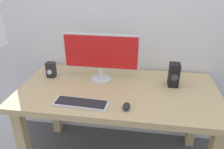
# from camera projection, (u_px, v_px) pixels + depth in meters

# --- Properties ---
(desk) EXTENTS (1.55, 0.79, 0.75)m
(desk) POSITION_uv_depth(u_px,v_px,m) (118.00, 100.00, 1.76)
(desk) COLOR tan
(desk) RESTS_ON ground_plane
(monitor) EXTENTS (0.61, 0.17, 0.39)m
(monitor) POSITION_uv_depth(u_px,v_px,m) (101.00, 54.00, 1.76)
(monitor) COLOR silver
(monitor) RESTS_ON desk
(keyboard_primary) EXTENTS (0.39, 0.14, 0.02)m
(keyboard_primary) POSITION_uv_depth(u_px,v_px,m) (81.00, 103.00, 1.51)
(keyboard_primary) COLOR silver
(keyboard_primary) RESTS_ON desk
(mouse) EXTENTS (0.05, 0.09, 0.04)m
(mouse) POSITION_uv_depth(u_px,v_px,m) (126.00, 106.00, 1.46)
(mouse) COLOR #232328
(mouse) RESTS_ON desk
(speaker_right) EXTENTS (0.08, 0.10, 0.19)m
(speaker_right) POSITION_uv_depth(u_px,v_px,m) (174.00, 75.00, 1.72)
(speaker_right) COLOR black
(speaker_right) RESTS_ON desk
(audio_controller) EXTENTS (0.07, 0.07, 0.13)m
(audio_controller) POSITION_uv_depth(u_px,v_px,m) (51.00, 70.00, 1.87)
(audio_controller) COLOR #232328
(audio_controller) RESTS_ON desk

